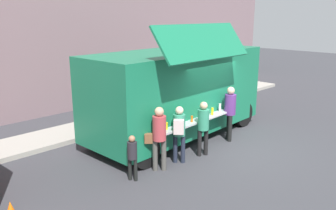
% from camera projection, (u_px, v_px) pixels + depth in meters
% --- Properties ---
extents(ground_plane, '(60.00, 60.00, 0.00)m').
position_uv_depth(ground_plane, '(227.00, 147.00, 10.76)').
color(ground_plane, '#38383D').
extents(curb_strip, '(28.00, 1.60, 0.15)m').
position_uv_depth(curb_strip, '(28.00, 144.00, 10.82)').
color(curb_strip, '#9E998E').
rests_on(curb_strip, ground).
extents(food_truck_main, '(6.41, 3.32, 3.74)m').
position_uv_depth(food_truck_main, '(177.00, 91.00, 11.36)').
color(food_truck_main, '#18744E').
rests_on(food_truck_main, ground).
extents(trash_bin, '(0.60, 0.60, 0.93)m').
position_uv_depth(trash_bin, '(199.00, 94.00, 15.85)').
color(trash_bin, '#2E5C3A').
rests_on(trash_bin, ground).
extents(customer_front_ordering, '(0.33, 0.33, 1.61)m').
position_uv_depth(customer_front_ordering, '(203.00, 124.00, 9.89)').
color(customer_front_ordering, black).
rests_on(customer_front_ordering, ground).
extents(customer_mid_with_backpack, '(0.51, 0.49, 1.61)m').
position_uv_depth(customer_mid_with_backpack, '(179.00, 129.00, 9.36)').
color(customer_mid_with_backpack, '#1F2535').
rests_on(customer_mid_with_backpack, ground).
extents(customer_rear_waiting, '(0.51, 0.48, 1.73)m').
position_uv_depth(customer_rear_waiting, '(159.00, 133.00, 8.90)').
color(customer_rear_waiting, '#4B4944').
rests_on(customer_rear_waiting, ground).
extents(customer_extra_browsing, '(0.36, 0.36, 1.78)m').
position_uv_depth(customer_extra_browsing, '(230.00, 109.00, 11.10)').
color(customer_extra_browsing, black).
rests_on(customer_extra_browsing, ground).
extents(child_near_queue, '(0.24, 0.24, 1.17)m').
position_uv_depth(child_near_queue, '(132.00, 154.00, 8.43)').
color(child_near_queue, black).
rests_on(child_near_queue, ground).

